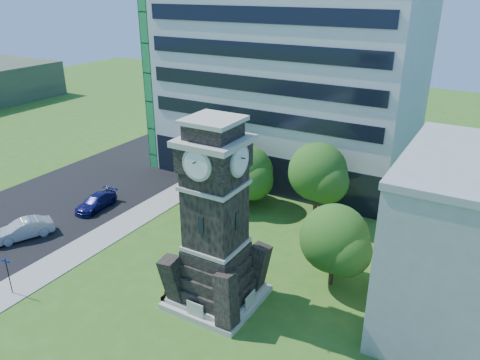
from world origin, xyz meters
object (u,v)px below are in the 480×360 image
Objects in this scene: clock_tower at (216,228)px; park_bench at (173,302)px; car_street_mid at (23,230)px; street_sign at (8,272)px; car_street_north at (96,202)px.

clock_tower is 5.61m from park_bench.
clock_tower is 7.31× the size of park_bench.
car_street_mid is 2.75× the size of park_bench.
clock_tower is 4.55× the size of street_sign.
park_bench is at bearing 21.43° from car_street_mid.
street_sign is at bearing -157.39° from park_bench.
street_sign is at bearing -73.74° from car_street_north.
car_street_mid is 1.03× the size of car_street_north.
clock_tower is at bearing -23.86° from car_street_north.
car_street_mid is 6.92m from car_street_north.
clock_tower reaches higher than street_sign.
park_bench is at bearing 13.82° from street_sign.
street_sign reaches higher than car_street_north.
car_street_north is 12.98m from street_sign.
car_street_north is 16.85m from park_bench.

